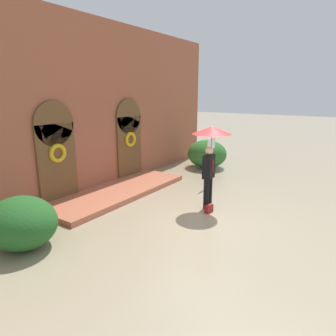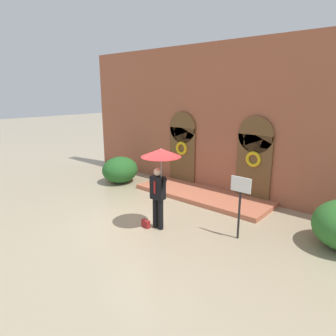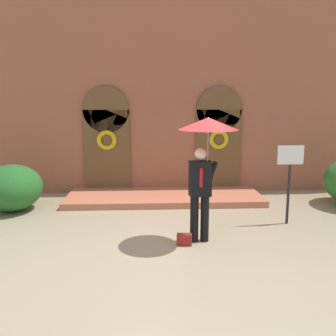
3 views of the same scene
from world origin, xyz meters
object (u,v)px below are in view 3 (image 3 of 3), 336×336
at_px(handbag, 184,240).
at_px(sign_post, 290,171).
at_px(shrub_left, 12,188).
at_px(person_with_umbrella, 206,142).

distance_m(handbag, sign_post, 2.83).
relative_size(handbag, shrub_left, 0.18).
distance_m(sign_post, shrub_left, 6.52).
bearing_deg(handbag, shrub_left, 156.72).
xyz_separation_m(handbag, sign_post, (2.36, 1.14, 1.05)).
bearing_deg(shrub_left, handbag, -31.59).
bearing_deg(handbag, sign_post, 34.07).
height_order(handbag, shrub_left, shrub_left).
relative_size(handbag, sign_post, 0.16).
bearing_deg(shrub_left, person_with_umbrella, -27.16).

